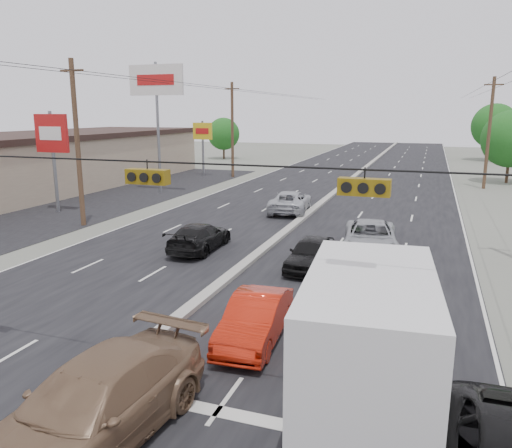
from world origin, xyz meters
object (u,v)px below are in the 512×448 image
object	(u,v)px
tree_left_far	(224,134)
tan_sedan	(94,406)
pole_sign_billboard	(156,88)
pole_sign_far	(203,136)
queue_car_a	(311,254)
oncoming_far	(290,202)
oncoming_near	(200,237)
tree_right_mid	(511,139)
queue_car_c	(370,238)
tree_right_far	(495,126)
utility_pole_right_c	(489,133)
box_truck	(369,343)
utility_pole_left_b	(77,143)
pole_sign_mid	(52,139)
queue_car_b	(383,286)
red_sedan	(255,319)
utility_pole_left_c	(232,129)

from	to	relation	value
tree_left_far	tan_sedan	size ratio (longest dim) A/B	1.00
pole_sign_billboard	pole_sign_far	size ratio (longest dim) A/B	1.83
queue_car_a	oncoming_far	xyz separation A→B (m)	(-4.34, 12.25, 0.04)
pole_sign_far	oncoming_near	world-z (taller)	pole_sign_far
tree_right_mid	queue_car_c	size ratio (longest dim) A/B	1.27
tree_right_far	tan_sedan	bearing A→B (deg)	-101.39
tree_left_far	utility_pole_right_c	bearing A→B (deg)	-30.10
box_truck	oncoming_far	distance (m)	24.27
oncoming_near	oncoming_far	world-z (taller)	oncoming_far
pole_sign_billboard	oncoming_near	bearing A→B (deg)	-54.30
utility_pole_left_b	tree_right_far	world-z (taller)	utility_pole_left_b
pole_sign_billboard	oncoming_far	bearing A→B (deg)	-19.87
pole_sign_mid	queue_car_b	size ratio (longest dim) A/B	1.60
tree_left_far	box_truck	size ratio (longest dim) A/B	0.82
utility_pole_right_c	queue_car_b	world-z (taller)	utility_pole_right_c
tree_right_far	queue_car_b	world-z (taller)	tree_right_far
tree_left_far	tree_right_far	size ratio (longest dim) A/B	0.75
queue_car_b	utility_pole_left_b	bearing A→B (deg)	156.72
tree_right_mid	tan_sedan	bearing A→B (deg)	-106.00
utility_pole_right_c	queue_car_b	distance (m)	33.15
queue_car_a	queue_car_b	size ratio (longest dim) A/B	0.96
utility_pole_right_c	red_sedan	world-z (taller)	utility_pole_right_c
utility_pole_right_c	tree_right_mid	bearing A→B (deg)	63.43
queue_car_a	oncoming_far	world-z (taller)	oncoming_far
pole_sign_mid	box_truck	world-z (taller)	pole_sign_mid
pole_sign_far	pole_sign_billboard	bearing A→B (deg)	-82.87
pole_sign_far	queue_car_a	distance (m)	34.82
queue_car_a	queue_car_b	world-z (taller)	queue_car_b
oncoming_near	utility_pole_left_b	bearing A→B (deg)	-18.50
pole_sign_far	tan_sedan	distance (m)	45.97
box_truck	queue_car_c	xyz separation A→B (m)	(-1.56, 14.11, -1.11)
pole_sign_billboard	queue_car_c	xyz separation A→B (m)	(19.65, -13.48, -8.09)
queue_car_b	oncoming_near	bearing A→B (deg)	152.75
tree_left_far	pole_sign_billboard	bearing A→B (deg)	-76.81
tree_left_far	queue_car_c	size ratio (longest dim) A/B	1.09
utility_pole_left_c	box_truck	size ratio (longest dim) A/B	1.34
utility_pole_right_c	pole_sign_mid	size ratio (longest dim) A/B	1.43
utility_pole_left_b	tree_left_far	size ratio (longest dim) A/B	1.63
oncoming_near	pole_sign_far	bearing A→B (deg)	-66.90
utility_pole_left_c	pole_sign_billboard	size ratio (longest dim) A/B	0.91
utility_pole_right_c	pole_sign_mid	world-z (taller)	utility_pole_right_c
utility_pole_left_c	tree_left_far	bearing A→B (deg)	115.41
pole_sign_far	pole_sign_mid	bearing A→B (deg)	-92.60
utility_pole_left_b	oncoming_near	bearing A→B (deg)	-16.78
tree_right_far	tan_sedan	distance (m)	73.97
tree_right_far	oncoming_near	size ratio (longest dim) A/B	1.69
tree_right_far	oncoming_near	world-z (taller)	tree_right_far
red_sedan	pole_sign_far	bearing A→B (deg)	113.51
pole_sign_far	red_sedan	xyz separation A→B (m)	(19.00, -36.67, -3.69)
tree_right_far	box_truck	world-z (taller)	tree_right_far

